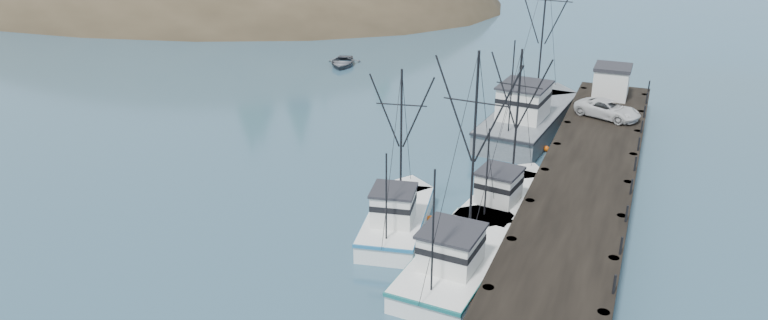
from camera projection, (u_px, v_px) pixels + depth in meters
ground at (269, 284)px, 35.85m from camera, size 400.00×400.00×0.00m
pier at (585, 180)px, 43.99m from camera, size 6.00×44.00×2.00m
headland at (145, 13)px, 130.90m from camera, size 134.80×78.00×51.00m
moored_sailboats at (315, 23)px, 97.43m from camera, size 21.32×18.06×6.35m
trawler_near at (461, 257)px, 36.79m from camera, size 4.69×12.21×12.21m
trawler_mid at (398, 217)px, 41.07m from camera, size 4.84×10.05×10.07m
trawler_far at (506, 198)px, 43.47m from camera, size 4.48×10.29×10.61m
work_vessel at (530, 116)px, 56.96m from camera, size 6.28×16.77×13.81m
pier_shed at (612, 81)px, 58.77m from camera, size 3.00×3.20×2.80m
pickup_truck at (608, 109)px, 54.01m from camera, size 5.59×4.07×1.41m
motorboat at (342, 66)px, 76.89m from camera, size 5.10×6.14×1.10m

